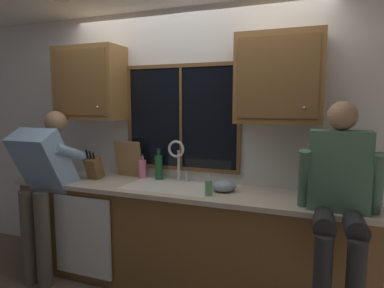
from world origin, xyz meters
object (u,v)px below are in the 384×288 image
at_px(cutting_board, 129,159).
at_px(bottle_green_glass, 159,167).
at_px(bottle_tall_clear, 143,168).
at_px(person_sitting_on_counter, 339,187).
at_px(soap_dispenser, 208,187).
at_px(mixing_bowl, 224,186).
at_px(knife_block, 94,168).
at_px(person_standing, 43,179).

relative_size(cutting_board, bottle_green_glass, 1.21).
bearing_deg(bottle_green_glass, bottle_tall_clear, -177.25).
distance_m(person_sitting_on_counter, soap_dispenser, 0.98).
bearing_deg(bottle_green_glass, mixing_bowl, -15.30).
bearing_deg(knife_block, bottle_green_glass, 18.42).
distance_m(cutting_board, bottle_tall_clear, 0.18).
bearing_deg(mixing_bowl, knife_block, -179.59).
height_order(person_standing, bottle_green_glass, person_standing).
relative_size(cutting_board, bottle_tall_clear, 1.56).
xyz_separation_m(person_standing, person_sitting_on_counter, (2.51, 0.06, 0.13)).
relative_size(knife_block, mixing_bowl, 1.54).
relative_size(person_standing, knife_block, 4.95).
xyz_separation_m(cutting_board, soap_dispenser, (0.97, -0.36, -0.12)).
height_order(mixing_bowl, bottle_green_glass, bottle_green_glass).
bearing_deg(bottle_green_glass, person_sitting_on_counter, -16.95).
bearing_deg(person_sitting_on_counter, soap_dispenser, 172.92).
xyz_separation_m(cutting_board, bottle_tall_clear, (0.16, -0.01, -0.08)).
height_order(cutting_board, bottle_green_glass, cutting_board).
bearing_deg(cutting_board, soap_dispenser, -20.56).
xyz_separation_m(knife_block, bottle_tall_clear, (0.43, 0.19, -0.01)).
xyz_separation_m(person_sitting_on_counter, knife_block, (-2.20, 0.28, -0.08)).
height_order(person_sitting_on_counter, bottle_tall_clear, person_sitting_on_counter).
xyz_separation_m(person_sitting_on_counter, bottle_tall_clear, (-1.77, 0.48, -0.09)).
height_order(person_standing, cutting_board, person_standing).
height_order(soap_dispenser, bottle_green_glass, bottle_green_glass).
height_order(person_sitting_on_counter, cutting_board, person_sitting_on_counter).
distance_m(cutting_board, mixing_bowl, 1.07).
relative_size(person_standing, cutting_board, 4.27).
bearing_deg(mixing_bowl, person_standing, -167.75).
distance_m(person_sitting_on_counter, mixing_bowl, 0.94).
bearing_deg(soap_dispenser, mixing_bowl, 64.76).
height_order(knife_block, cutting_board, cutting_board).
bearing_deg(person_sitting_on_counter, person_standing, -178.56).
distance_m(knife_block, soap_dispenser, 1.25).
xyz_separation_m(cutting_board, bottle_green_glass, (0.34, 0.00, -0.05)).
relative_size(bottle_green_glass, bottle_tall_clear, 1.29).
relative_size(mixing_bowl, bottle_tall_clear, 0.87).
bearing_deg(mixing_bowl, soap_dispenser, -115.24).
xyz_separation_m(mixing_bowl, soap_dispenser, (-0.08, -0.17, 0.02)).
bearing_deg(bottle_tall_clear, bottle_green_glass, 2.75).
bearing_deg(bottle_tall_clear, soap_dispenser, -23.86).
bearing_deg(person_standing, cutting_board, 43.08).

